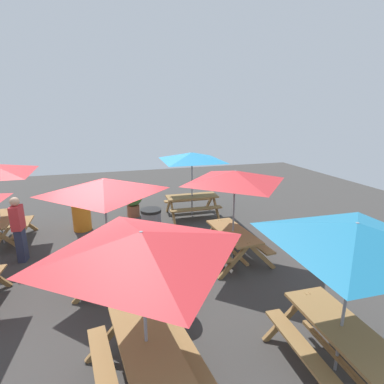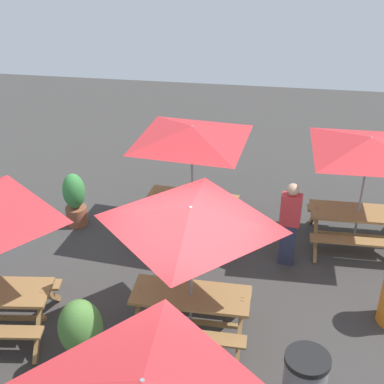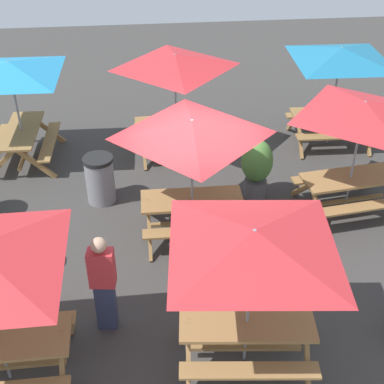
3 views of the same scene
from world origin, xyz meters
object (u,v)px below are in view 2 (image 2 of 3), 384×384
object	(u,v)px
potted_plant_0	(81,334)
person_standing	(290,222)
potted_plant_1	(75,199)
picnic_table_2	(192,141)
picnic_table_5	(369,153)
trash_bin_gray	(304,384)
picnic_table_1	(191,226)

from	to	relation	value
potted_plant_0	person_standing	bearing A→B (deg)	-132.60
potted_plant_1	person_standing	xyz separation A→B (m)	(-4.32, 0.69, 0.29)
person_standing	potted_plant_0	bearing A→B (deg)	-125.49
picnic_table_2	potted_plant_1	world-z (taller)	picnic_table_2
potted_plant_1	person_standing	world-z (taller)	person_standing
picnic_table_2	picnic_table_5	xyz separation A→B (m)	(-3.22, 0.03, 0.00)
trash_bin_gray	potted_plant_1	distance (m)	6.03
picnic_table_2	potted_plant_0	size ratio (longest dim) A/B	2.21
picnic_table_1	picnic_table_5	size ratio (longest dim) A/B	0.83
potted_plant_0	potted_plant_1	bearing A→B (deg)	-68.84
picnic_table_2	trash_bin_gray	xyz separation A→B (m)	(-2.11, 4.12, -1.49)
picnic_table_1	person_standing	xyz separation A→B (m)	(-1.47, -2.08, -1.10)
trash_bin_gray	picnic_table_5	bearing A→B (deg)	-105.14
picnic_table_2	picnic_table_5	distance (m)	3.22
potted_plant_0	person_standing	distance (m)	4.21
picnic_table_1	potted_plant_0	world-z (taller)	picnic_table_1
picnic_table_1	potted_plant_0	distance (m)	2.13
picnic_table_5	picnic_table_1	bearing A→B (deg)	45.24
picnic_table_2	person_standing	xyz separation A→B (m)	(-1.91, 0.81, -1.10)
picnic_table_5	picnic_table_2	bearing A→B (deg)	-1.05
person_standing	trash_bin_gray	bearing A→B (deg)	-79.33
picnic_table_2	person_standing	distance (m)	2.35
picnic_table_1	trash_bin_gray	world-z (taller)	picnic_table_1
trash_bin_gray	potted_plant_0	world-z (taller)	potted_plant_0
picnic_table_2	picnic_table_1	bearing A→B (deg)	104.27
picnic_table_1	person_standing	bearing A→B (deg)	-124.76
potted_plant_1	picnic_table_1	bearing A→B (deg)	135.74
trash_bin_gray	picnic_table_1	bearing A→B (deg)	-36.08
picnic_table_1	picnic_table_5	world-z (taller)	same
trash_bin_gray	potted_plant_0	bearing A→B (deg)	-3.86
picnic_table_1	trash_bin_gray	size ratio (longest dim) A/B	2.38
person_standing	picnic_table_5	bearing A→B (deg)	37.93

